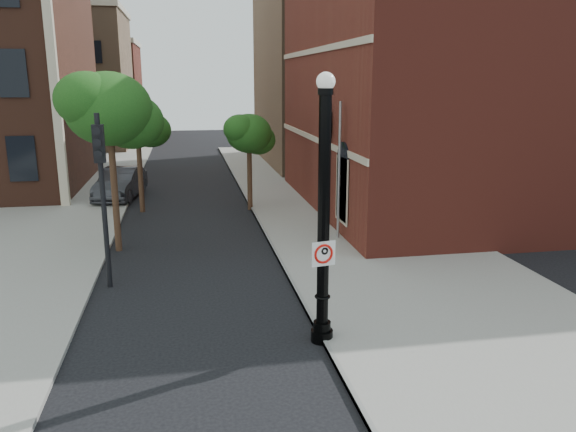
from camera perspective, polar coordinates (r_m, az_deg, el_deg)
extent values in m
plane|color=black|center=(13.45, -4.85, -13.95)|extent=(120.00, 120.00, 0.00)
cube|color=gray|center=(23.80, 7.19, -1.42)|extent=(8.00, 60.00, 0.12)
cube|color=gray|center=(31.51, -24.83, 1.15)|extent=(10.00, 50.00, 0.12)
cube|color=gray|center=(22.93, -2.27, -1.87)|extent=(0.10, 60.00, 0.14)
cube|color=maroon|center=(30.99, 23.51, 12.20)|extent=(22.00, 16.00, 12.00)
cube|color=black|center=(22.13, 5.55, 2.63)|extent=(0.08, 1.40, 2.40)
cube|color=beige|center=(26.70, 2.68, 7.84)|extent=(0.06, 16.00, 0.25)
cube|color=beige|center=(26.59, 2.78, 16.44)|extent=(0.06, 16.00, 0.25)
cube|color=beige|center=(29.48, -22.81, 14.19)|extent=(0.40, 0.40, 14.00)
cube|color=#8D6B4D|center=(56.92, -22.10, 12.52)|extent=(12.00, 12.00, 12.00)
cube|color=maroon|center=(70.73, -19.81, 11.95)|extent=(12.00, 12.00, 10.00)
cube|color=#8D6B4D|center=(45.22, 12.09, 14.41)|extent=(22.00, 14.00, 14.00)
cylinder|color=black|center=(14.04, 3.46, -12.01)|extent=(0.54, 0.54, 0.29)
cylinder|color=black|center=(13.93, 3.47, -11.12)|extent=(0.43, 0.43, 0.24)
cylinder|color=black|center=(13.03, 3.64, -0.26)|extent=(0.29, 0.29, 5.60)
torus|color=black|center=(13.63, 3.52, -8.17)|extent=(0.39, 0.39, 0.06)
cylinder|color=black|center=(12.65, 3.85, 12.51)|extent=(0.35, 0.35, 0.14)
sphere|color=silver|center=(12.65, 3.86, 13.47)|extent=(0.43, 0.43, 0.43)
cube|color=white|center=(13.09, 3.64, -3.85)|extent=(0.59, 0.13, 0.59)
cube|color=black|center=(13.01, 3.65, -2.70)|extent=(0.59, 0.11, 0.05)
cube|color=black|center=(13.18, 3.62, -4.98)|extent=(0.59, 0.11, 0.05)
cube|color=black|center=(12.99, 2.54, -3.98)|extent=(0.05, 0.01, 0.59)
cube|color=black|center=(13.20, 4.71, -3.71)|extent=(0.05, 0.01, 0.59)
torus|color=red|center=(13.09, 3.64, -3.85)|extent=(0.48, 0.14, 0.48)
cube|color=red|center=(13.09, 3.64, -3.85)|extent=(0.33, 0.07, 0.34)
cube|color=black|center=(13.07, 3.42, -3.87)|extent=(0.05, 0.02, 0.28)
torus|color=black|center=(13.08, 3.74, -3.57)|extent=(0.19, 0.09, 0.18)
cylinder|color=black|center=(13.01, 3.65, -2.72)|extent=(0.03, 0.03, 0.03)
imported|color=#303136|center=(31.24, -16.65, 3.18)|extent=(2.56, 5.22, 1.65)
cylinder|color=black|center=(17.59, -18.23, 1.26)|extent=(0.15, 0.15, 5.29)
cube|color=black|center=(17.31, -18.67, 6.97)|extent=(0.35, 0.33, 1.10)
sphere|color=#E50505|center=(17.11, -18.88, 8.19)|extent=(0.20, 0.20, 0.20)
sphere|color=#FF8C00|center=(17.14, -18.80, 7.09)|extent=(0.20, 0.20, 0.20)
sphere|color=#00E519|center=(17.17, -18.71, 5.99)|extent=(0.20, 0.20, 0.20)
cylinder|color=black|center=(23.88, 3.90, 5.06)|extent=(0.15, 0.15, 5.30)
cube|color=black|center=(23.68, 3.97, 9.29)|extent=(0.34, 0.32, 1.10)
sphere|color=#E50505|center=(23.48, 4.11, 10.19)|extent=(0.20, 0.20, 0.20)
sphere|color=#FF8C00|center=(23.50, 4.09, 9.39)|extent=(0.20, 0.20, 0.20)
sphere|color=#00E519|center=(23.53, 4.08, 8.59)|extent=(0.20, 0.20, 0.20)
cylinder|color=#999999|center=(21.80, 5.22, 4.38)|extent=(0.11, 0.11, 5.43)
cylinder|color=#372516|center=(21.40, -17.23, 2.88)|extent=(0.24, 0.24, 4.87)
ellipsoid|color=#164712|center=(21.08, -17.77, 10.32)|extent=(3.06, 3.06, 2.60)
ellipsoid|color=#164712|center=(21.59, -15.65, 9.23)|extent=(2.36, 2.36, 2.01)
ellipsoid|color=#164712|center=(20.74, -19.73, 11.09)|extent=(2.23, 2.23, 1.89)
cylinder|color=#372516|center=(27.63, -14.79, 4.45)|extent=(0.24, 0.24, 3.99)
ellipsoid|color=#164712|center=(27.37, -15.08, 9.16)|extent=(2.51, 2.51, 2.13)
ellipsoid|color=#164712|center=(27.82, -13.78, 8.48)|extent=(1.94, 1.94, 1.65)
ellipsoid|color=#164712|center=(27.06, -16.27, 9.64)|extent=(1.82, 1.82, 1.55)
cylinder|color=#372516|center=(27.27, -3.92, 4.21)|extent=(0.24, 0.24, 3.48)
ellipsoid|color=#164712|center=(27.01, -3.99, 8.37)|extent=(2.18, 2.18, 1.86)
ellipsoid|color=#164712|center=(27.50, -3.03, 7.75)|extent=(1.69, 1.69, 1.44)
ellipsoid|color=#164712|center=(26.65, -4.89, 8.81)|extent=(1.59, 1.59, 1.35)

